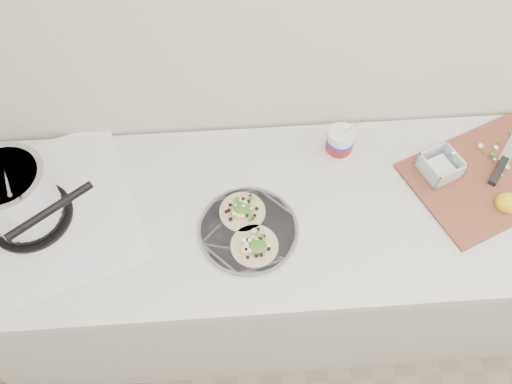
{
  "coord_description": "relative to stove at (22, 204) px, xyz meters",
  "views": [
    {
      "loc": [
        -0.24,
        0.63,
        2.23
      ],
      "look_at": [
        -0.19,
        1.44,
        0.96
      ],
      "focal_mm": 35.0,
      "sensor_mm": 36.0,
      "label": 1
    }
  ],
  "objects": [
    {
      "name": "counter",
      "position": [
        0.87,
        0.0,
        -0.54
      ],
      "size": [
        2.44,
        0.66,
        0.9
      ],
      "color": "silver",
      "rests_on": "ground"
    },
    {
      "name": "tub",
      "position": [
        0.97,
        0.19,
        -0.03
      ],
      "size": [
        0.09,
        0.09,
        0.2
      ],
      "rotation": [
        0.0,
        0.0,
        -0.18
      ],
      "color": "white",
      "rests_on": "counter"
    },
    {
      "name": "cutboard",
      "position": [
        1.42,
        0.06,
        -0.08
      ],
      "size": [
        0.6,
        0.52,
        0.08
      ],
      "rotation": [
        0.0,
        0.0,
        0.4
      ],
      "color": "brown",
      "rests_on": "counter"
    },
    {
      "name": "taco_plate",
      "position": [
        0.65,
        -0.09,
        -0.08
      ],
      "size": [
        0.3,
        0.3,
        0.04
      ],
      "rotation": [
        0.0,
        0.0,
        -0.03
      ],
      "color": "#5B5B62",
      "rests_on": "counter"
    },
    {
      "name": "stove",
      "position": [
        0.0,
        0.0,
        0.0
      ],
      "size": [
        0.75,
        0.72,
        0.29
      ],
      "rotation": [
        0.0,
        0.0,
        0.33
      ],
      "color": "silver",
      "rests_on": "counter"
    }
  ]
}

